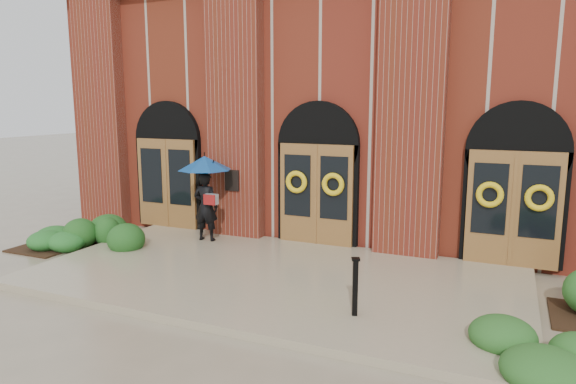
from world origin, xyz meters
The scene contains 8 objects.
ground centered at (0.00, 0.00, 0.00)m, with size 90.00×90.00×0.00m, color gray.
landing centered at (0.00, 0.15, 0.07)m, with size 10.00×5.30×0.15m, color gray.
church_building centered at (0.00, 8.78, 3.50)m, with size 16.20×12.53×7.00m.
man_with_umbrella centered at (-2.68, 1.86, 1.68)m, with size 1.50×1.50×2.18m.
metal_post centered at (2.16, -1.22, 0.67)m, with size 0.18×0.18×0.99m.
hedge_wall_left centered at (-5.20, 0.76, 0.36)m, with size 2.80×1.12×0.72m, color #1C4A18.
hedge_front_left centered at (-6.28, 0.00, 0.24)m, with size 1.33×1.14×0.47m, color #1F5A20.
hedge_front_right centered at (5.10, -1.74, 0.25)m, with size 1.44×1.23×0.51m, color #23511D.
Camera 1 is at (4.36, -9.07, 3.64)m, focal length 32.00 mm.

